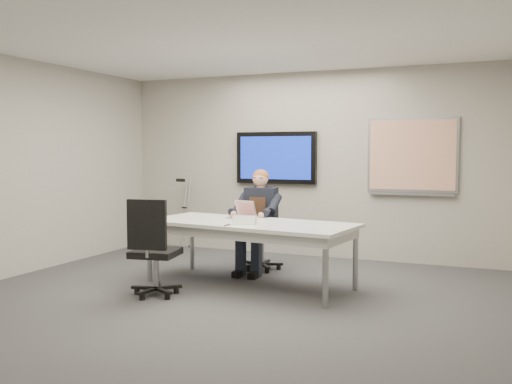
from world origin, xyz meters
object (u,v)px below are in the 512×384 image
at_px(seated_person, 256,231).
at_px(laptop, 243,214).
at_px(office_chair_near, 154,266).
at_px(office_chair_far, 262,245).
at_px(conference_table, 249,229).

bearing_deg(seated_person, laptop, -95.22).
bearing_deg(office_chair_near, office_chair_far, -116.43).
bearing_deg(laptop, office_chair_far, 108.83).
bearing_deg(laptop, office_chair_near, -99.36).
bearing_deg(seated_person, conference_table, -79.58).
distance_m(conference_table, office_chair_near, 1.20).
distance_m(conference_table, office_chair_far, 1.05).
height_order(office_chair_near, laptop, office_chair_near).
relative_size(conference_table, laptop, 7.08).
xyz_separation_m(office_chair_far, seated_person, (0.02, -0.25, 0.22)).
bearing_deg(seated_person, office_chair_far, 87.40).
bearing_deg(office_chair_far, laptop, -109.69).
bearing_deg(conference_table, office_chair_far, 110.66).
xyz_separation_m(office_chair_far, laptop, (0.03, -0.69, 0.49)).
xyz_separation_m(office_chair_far, office_chair_near, (-0.53, -1.83, 0.01)).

